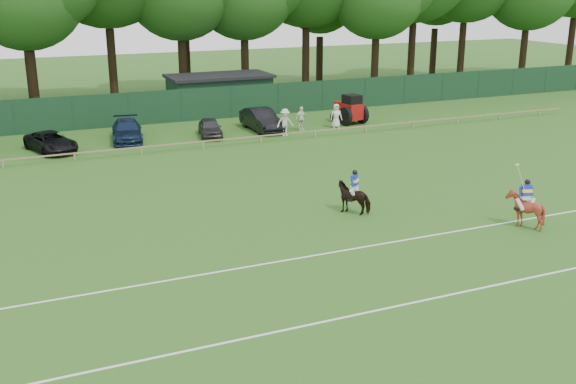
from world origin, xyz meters
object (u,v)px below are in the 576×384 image
hatch_grey (210,128)px  tractor (350,110)px  spectator_mid (301,119)px  estate_black (261,120)px  horse_chestnut (525,209)px  spectator_left (285,122)px  spectator_right (336,116)px  suv_black (51,142)px  sedan_navy (127,131)px  horse_dark (354,197)px  utility_shed (220,93)px

hatch_grey → tractor: size_ratio=1.29×
spectator_mid → estate_black: bearing=138.4°
horse_chestnut → spectator_left: 21.12m
hatch_grey → spectator_mid: spectator_mid is taller
hatch_grey → spectator_left: (4.88, -1.81, 0.32)m
spectator_right → estate_black: bearing=178.1°
tractor → hatch_grey: bearing=172.7°
tractor → estate_black: bearing=169.1°
spectator_left → estate_black: bearing=110.7°
suv_black → spectator_right: (19.89, -0.68, 0.26)m
horse_chestnut → spectator_mid: bearing=-70.0°
sedan_navy → spectator_left: (10.41, -2.77, 0.25)m
hatch_grey → spectator_left: bearing=-9.2°
tractor → horse_dark: bearing=-126.3°
sedan_navy → spectator_mid: size_ratio=2.77×
horse_chestnut → spectator_left: bearing=-65.2°
utility_shed → spectator_mid: bearing=-72.2°
spectator_mid → tractor: (4.48, 0.87, 0.17)m
spectator_right → tractor: tractor is taller
suv_black → spectator_right: 19.91m
sedan_navy → utility_shed: 12.09m
spectator_mid → tractor: bearing=-6.4°
horse_chestnut → sedan_navy: size_ratio=0.33×
spectator_left → horse_dark: bearing=-101.4°
spectator_mid → spectator_right: 2.76m
sedan_navy → spectator_mid: bearing=1.2°
spectator_mid → spectator_right: spectator_right is taller
spectator_right → sedan_navy: bearing=-174.4°
horse_dark → sedan_navy: bearing=-112.7°
sedan_navy → utility_shed: bearing=49.7°
estate_black → spectator_mid: spectator_mid is taller
sedan_navy → hatch_grey: sedan_navy is taller
spectator_mid → utility_shed: 10.02m
suv_black → estate_black: size_ratio=0.94×
suv_black → utility_shed: bearing=14.2°
sedan_navy → utility_shed: utility_shed is taller
estate_black → spectator_left: bearing=-71.5°
horse_chestnut → hatch_grey: (-7.30, 22.80, -0.18)m
spectator_right → spectator_left: bearing=-155.4°
spectator_right → tractor: 2.04m
spectator_mid → spectator_left: bearing=-163.5°
estate_black → tractor: tractor is taller
spectator_left → horse_chestnut: bearing=-82.8°
sedan_navy → suv_black: bearing=-158.6°
spectator_mid → utility_shed: utility_shed is taller
sedan_navy → spectator_mid: (12.16, -1.60, 0.17)m
horse_chestnut → utility_shed: 31.90m
utility_shed → horse_dark: bearing=-94.5°
suv_black → sedan_navy: bearing=-5.8°
hatch_grey → estate_black: size_ratio=0.77×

